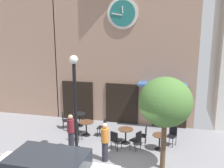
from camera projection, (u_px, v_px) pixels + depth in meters
clock_building at (126, 13)px, 14.66m from camera, size 7.95×3.41×11.97m
street_lamp at (75, 106)px, 10.82m from camera, size 0.36×0.36×4.35m
street_tree at (165, 102)px, 9.70m from camera, size 2.01×1.81×3.68m
cafe_table_center_right at (79, 117)px, 14.41m from camera, size 0.69×0.69×0.74m
cafe_table_center at (86, 125)px, 13.18m from camera, size 0.76×0.76×0.74m
cafe_table_center_left at (126, 133)px, 12.32m from camera, size 0.72×0.72×0.72m
cafe_table_leftmost at (160, 139)px, 11.68m from camera, size 0.66×0.66×0.73m
cafe_chair_under_awning at (65, 119)px, 14.08m from camera, size 0.54×0.54×0.90m
cafe_chair_near_tree at (73, 122)px, 13.66m from camera, size 0.43×0.43×0.90m
cafe_chair_near_lamp at (115, 139)px, 11.65m from camera, size 0.53×0.53×0.90m
cafe_chair_curbside at (76, 131)px, 12.51m from camera, size 0.45×0.45×0.90m
cafe_chair_right_end at (137, 139)px, 11.65m from camera, size 0.55×0.55×0.90m
cafe_chair_facing_wall at (103, 126)px, 13.10m from camera, size 0.42×0.42×0.90m
cafe_chair_mid_row at (172, 134)px, 12.17m from camera, size 0.54×0.54×0.90m
cafe_chair_facing_street at (144, 134)px, 12.16m from camera, size 0.41×0.41×0.90m
pedestrian_orange at (105, 142)px, 10.65m from camera, size 0.38×0.38×1.67m
pedestrian_maroon at (71, 132)px, 11.61m from camera, size 0.45×0.45×1.67m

